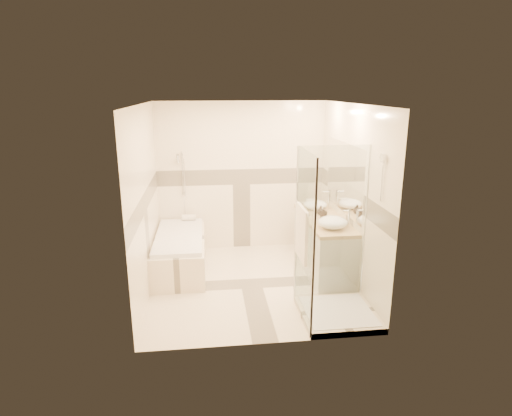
{
  "coord_description": "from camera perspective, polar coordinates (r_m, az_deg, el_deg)",
  "views": [
    {
      "loc": [
        -0.59,
        -5.56,
        2.69
      ],
      "look_at": [
        0.1,
        0.25,
        1.05
      ],
      "focal_mm": 30.0,
      "sensor_mm": 36.0,
      "label": 1
    }
  ],
  "objects": [
    {
      "name": "amenity_bottle_b",
      "position": [
        6.5,
        8.61,
        -0.32
      ],
      "size": [
        0.14,
        0.14,
        0.14
      ],
      "primitive_type": "imported",
      "rotation": [
        0.0,
        0.0,
        0.39
      ],
      "color": "black",
      "rests_on": "vanity"
    },
    {
      "name": "vanity",
      "position": [
        6.51,
        8.97,
        -4.88
      ],
      "size": [
        0.58,
        1.62,
        0.85
      ],
      "color": "white",
      "rests_on": "ground"
    },
    {
      "name": "vessel_sink_far",
      "position": [
        5.92,
        10.2,
        -1.89
      ],
      "size": [
        0.4,
        0.4,
        0.16
      ],
      "primitive_type": "ellipsoid",
      "color": "white",
      "rests_on": "vanity"
    },
    {
      "name": "rolled_towel",
      "position": [
        7.23,
        -8.95,
        -1.24
      ],
      "size": [
        0.22,
        0.1,
        0.1
      ],
      "primitive_type": "cylinder",
      "rotation": [
        0.0,
        1.57,
        0.0
      ],
      "color": "white",
      "rests_on": "bathtub"
    },
    {
      "name": "bathtub",
      "position": [
        6.67,
        -10.1,
        -5.54
      ],
      "size": [
        0.75,
        1.7,
        0.56
      ],
      "color": "beige",
      "rests_on": "ground"
    },
    {
      "name": "faucet_near",
      "position": [
        6.83,
        9.69,
        1.3
      ],
      "size": [
        0.12,
        0.03,
        0.3
      ],
      "color": "silver",
      "rests_on": "vanity"
    },
    {
      "name": "vessel_sink_near",
      "position": [
        6.8,
        7.91,
        0.44
      ],
      "size": [
        0.37,
        0.37,
        0.15
      ],
      "primitive_type": "ellipsoid",
      "color": "white",
      "rests_on": "vanity"
    },
    {
      "name": "shower_enclosure",
      "position": [
        5.28,
        9.62,
        -9.03
      ],
      "size": [
        0.96,
        0.93,
        2.04
      ],
      "color": "beige",
      "rests_on": "ground"
    },
    {
      "name": "faucet_far",
      "position": [
        5.97,
        12.22,
        -1.18
      ],
      "size": [
        0.11,
        0.03,
        0.26
      ],
      "color": "silver",
      "rests_on": "vanity"
    },
    {
      "name": "amenity_bottle_a",
      "position": [
        6.34,
        9.01,
        -0.64
      ],
      "size": [
        0.1,
        0.1,
        0.16
      ],
      "primitive_type": "imported",
      "rotation": [
        0.0,
        0.0,
        0.37
      ],
      "color": "black",
      "rests_on": "vanity"
    },
    {
      "name": "folded_towels",
      "position": [
        6.99,
        7.5,
        0.63
      ],
      "size": [
        0.16,
        0.27,
        0.09
      ],
      "primitive_type": "cube",
      "rotation": [
        0.0,
        0.0,
        0.01
      ],
      "color": "white",
      "rests_on": "vanity"
    },
    {
      "name": "room",
      "position": [
        5.79,
        -0.16,
        1.34
      ],
      "size": [
        2.82,
        3.02,
        2.52
      ],
      "color": "beige",
      "rests_on": "ground"
    }
  ]
}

